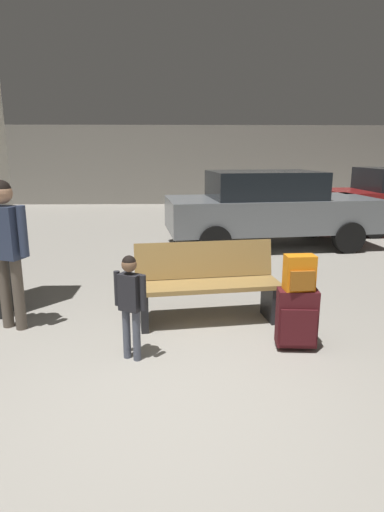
{
  "coord_description": "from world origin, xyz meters",
  "views": [
    {
      "loc": [
        0.11,
        -2.9,
        1.88
      ],
      "look_at": [
        0.22,
        1.3,
        0.85
      ],
      "focal_mm": 29.81,
      "sensor_mm": 36.0,
      "label": 1
    }
  ],
  "objects_px": {
    "bench": "(207,283)",
    "parked_car_near": "(268,207)",
    "child": "(130,297)",
    "suitcase": "(297,318)",
    "adult": "(6,239)",
    "backpack_bright": "(300,273)"
  },
  "relations": [
    {
      "from": "bench",
      "to": "child",
      "type": "height_order",
      "value": "child"
    },
    {
      "from": "suitcase",
      "to": "adult",
      "type": "height_order",
      "value": "adult"
    },
    {
      "from": "child",
      "to": "bench",
      "type": "bearing_deg",
      "value": 50.58
    },
    {
      "from": "backpack_bright",
      "to": "child",
      "type": "distance_m",
      "value": 1.59
    },
    {
      "from": "child",
      "to": "parked_car_near",
      "type": "height_order",
      "value": "parked_car_near"
    },
    {
      "from": "adult",
      "to": "parked_car_near",
      "type": "distance_m",
      "value": 5.42
    },
    {
      "from": "adult",
      "to": "bench",
      "type": "bearing_deg",
      "value": 4.29
    },
    {
      "from": "suitcase",
      "to": "backpack_bright",
      "type": "xyz_separation_m",
      "value": [
        0.0,
        -0.0,
        0.45
      ]
    },
    {
      "from": "suitcase",
      "to": "child",
      "type": "bearing_deg",
      "value": -174.04
    },
    {
      "from": "bench",
      "to": "parked_car_near",
      "type": "height_order",
      "value": "parked_car_near"
    },
    {
      "from": "bench",
      "to": "suitcase",
      "type": "relative_size",
      "value": 2.74
    },
    {
      "from": "backpack_bright",
      "to": "bench",
      "type": "bearing_deg",
      "value": 137.7
    },
    {
      "from": "suitcase",
      "to": "adult",
      "type": "distance_m",
      "value": 3.08
    },
    {
      "from": "suitcase",
      "to": "backpack_bright",
      "type": "bearing_deg",
      "value": -26.61
    },
    {
      "from": "bench",
      "to": "adult",
      "type": "distance_m",
      "value": 2.2
    },
    {
      "from": "suitcase",
      "to": "adult",
      "type": "relative_size",
      "value": 0.38
    },
    {
      "from": "bench",
      "to": "parked_car_near",
      "type": "distance_m",
      "value": 4.18
    },
    {
      "from": "child",
      "to": "parked_car_near",
      "type": "bearing_deg",
      "value": 65.22
    },
    {
      "from": "suitcase",
      "to": "parked_car_near",
      "type": "xyz_separation_m",
      "value": [
        0.64,
        4.64,
        0.48
      ]
    },
    {
      "from": "bench",
      "to": "suitcase",
      "type": "bearing_deg",
      "value": -42.32
    },
    {
      "from": "suitcase",
      "to": "parked_car_near",
      "type": "bearing_deg",
      "value": 82.12
    },
    {
      "from": "backpack_bright",
      "to": "parked_car_near",
      "type": "height_order",
      "value": "parked_car_near"
    }
  ]
}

